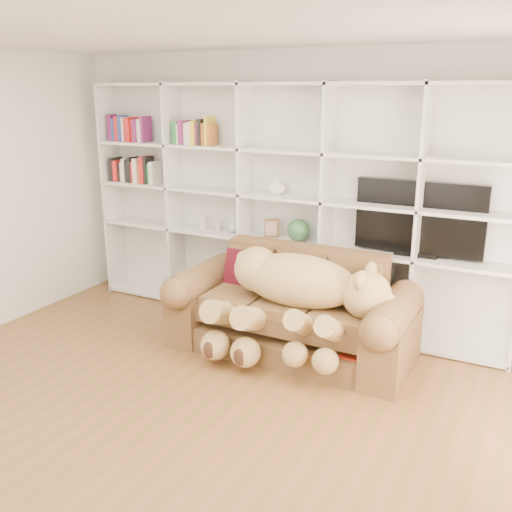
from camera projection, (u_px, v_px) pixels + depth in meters
The scene contains 15 objects.
floor at pixel (146, 431), 4.03m from camera, with size 5.00×5.00×0.00m, color brown.
ceiling at pixel (120, 21), 3.26m from camera, with size 5.00×5.00×0.00m, color white.
wall_back at pixel (293, 189), 5.77m from camera, with size 5.00×0.02×2.70m, color white.
bookshelf at pixel (266, 193), 5.77m from camera, with size 4.43×0.35×2.40m.
sofa at pixel (292, 315), 5.19m from camera, with size 2.19×0.94×0.92m.
teddy_bear at pixel (295, 293), 4.91m from camera, with size 1.57×0.88×0.91m.
throw_pillow at pixel (244, 269), 5.49m from camera, with size 0.37×0.12×0.37m, color #550E1D.
gift_box at pixel (360, 367), 4.71m from camera, with size 0.29×0.27×0.23m, color red.
tv at pixel (419, 219), 5.11m from camera, with size 1.15×0.18×0.68m.
picture_frame at pixel (272, 228), 5.78m from camera, with size 0.15×0.03×0.19m, color brown.
green_vase at pixel (298, 230), 5.64m from camera, with size 0.23×0.23×0.23m, color #305E35.
figurine_tall at pixel (202, 222), 6.15m from camera, with size 0.07×0.07×0.15m, color beige.
figurine_short at pixel (218, 226), 6.07m from camera, with size 0.07×0.07×0.11m, color beige.
snow_globe at pixel (234, 227), 5.98m from camera, with size 0.12×0.12×0.12m, color silver.
shelf_vase at pixel (276, 185), 5.63m from camera, with size 0.17×0.17×0.18m, color silver.
Camera 1 is at (2.31, -2.76, 2.33)m, focal length 40.00 mm.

